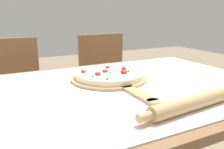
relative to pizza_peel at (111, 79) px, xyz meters
name	(u,v)px	position (x,y,z in m)	size (l,w,h in m)	color
dining_table	(109,113)	(-0.05, -0.08, -0.12)	(1.45, 0.90, 0.77)	brown
towel_cloth	(109,88)	(-0.05, -0.08, -0.01)	(1.37, 0.82, 0.00)	silver
pizza_peel	(111,79)	(0.00, 0.00, 0.00)	(0.34, 0.53, 0.01)	tan
pizza	(109,74)	(0.00, 0.02, 0.02)	(0.31, 0.31, 0.03)	beige
rolling_pin	(193,103)	(0.08, -0.40, 0.02)	(0.43, 0.08, 0.05)	tan
chair_left	(14,96)	(-0.36, 0.73, -0.26)	(0.40, 0.40, 0.90)	brown
chair_right	(107,83)	(0.33, 0.73, -0.26)	(0.42, 0.42, 0.90)	brown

